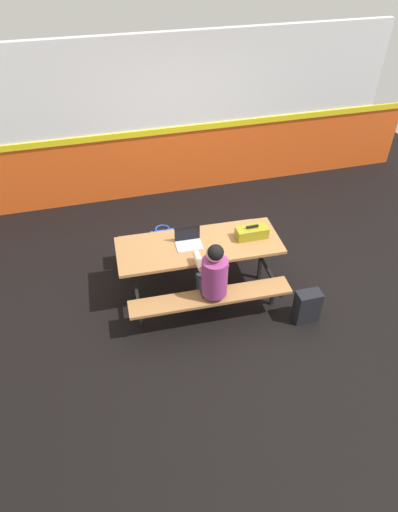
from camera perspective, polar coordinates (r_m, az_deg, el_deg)
ground_plane at (r=6.09m, az=4.55°, el=-3.28°), size 10.00×10.00×0.02m
accent_backdrop at (r=7.50m, az=-1.40°, el=17.06°), size 8.00×0.14×2.60m
picnic_table_main at (r=5.59m, az=0.00°, el=0.21°), size 2.08×1.62×0.74m
student_nearer at (r=5.10m, az=1.81°, el=-2.48°), size 0.37×0.53×1.21m
laptop_silver at (r=5.47m, az=-1.38°, el=1.96°), size 0.33×0.23×0.22m
toolbox_grey at (r=5.61m, az=6.84°, el=3.04°), size 0.40×0.18×0.18m
backpack_dark at (r=5.59m, az=13.78°, el=-6.31°), size 0.30×0.22×0.44m
tote_bag_bright at (r=6.44m, az=-4.65°, el=1.85°), size 0.34×0.21×0.43m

